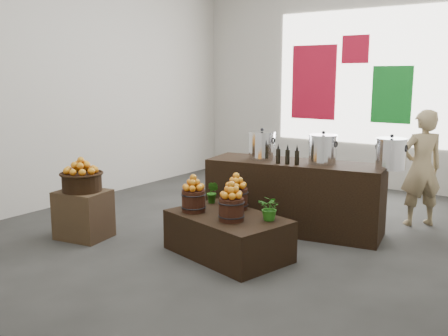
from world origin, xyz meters
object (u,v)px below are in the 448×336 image
Objects in this scene: crate at (84,214)px; stock_pot_left at (262,146)px; stock_pot_center at (323,150)px; wicker_basket at (82,182)px; shopper at (421,168)px; counter at (294,196)px; stock_pot_right at (391,154)px; display_table at (228,235)px.

crate is 1.74× the size of stock_pot_left.
wicker_basket is at bearing -141.85° from stock_pot_center.
wicker_basket is at bearing 0.73° from shopper.
wicker_basket is at bearing 0.00° from crate.
shopper reaches higher than counter.
stock_pot_left and stock_pot_right have the same top height.
stock_pot_center is 0.83m from stock_pot_right.
crate is at bearing -148.15° from counter.
shopper is (1.48, 2.49, 0.56)m from display_table.
counter is at bearing 95.78° from display_table.
stock_pot_right reaches higher than wicker_basket.
counter is at bearing 1.47° from shopper.
counter is 1.43× the size of shopper.
counter is at bearing 41.75° from crate.
stock_pot_right is at bearing 9.89° from stock_pot_center.
stock_pot_right is at bearing 9.89° from stock_pot_left.
stock_pot_right is (0.81, 0.14, 0.00)m from stock_pot_center.
stock_pot_center reaches higher than display_table.
shopper is (3.33, 3.02, 0.49)m from crate.
counter is at bearing -170.11° from stock_pot_right.
wicker_basket is at bearing -132.25° from stock_pot_left.
wicker_basket is 1.39× the size of stock_pot_right.
stock_pot_center is (0.54, 1.34, 0.87)m from display_table.
wicker_basket reaches higher than display_table.
stock_pot_center is at bearing -0.00° from counter.
stock_pot_left is at bearing -170.11° from stock_pot_center.
stock_pot_right is 0.22× the size of shopper.
crate is 1.74× the size of stock_pot_right.
stock_pot_right is (1.17, 0.20, 0.64)m from counter.
stock_pot_center is (0.81, 0.14, 0.00)m from stock_pot_left.
shopper reaches higher than wicker_basket.
crate is at bearing -141.85° from stock_pot_center.
wicker_basket is at bearing -148.15° from counter.
stock_pot_left is 2.20m from shopper.
wicker_basket is 4.50m from shopper.
crate is at bearing -132.25° from stock_pot_left.
wicker_basket is 1.99m from display_table.
display_table is (1.85, 0.53, -0.07)m from crate.
crate reaches higher than display_table.
stock_pot_center is (2.39, 1.88, 0.38)m from wicker_basket.
stock_pot_left is at bearing -170.11° from stock_pot_right.
shopper is (1.75, 1.29, -0.31)m from stock_pot_left.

